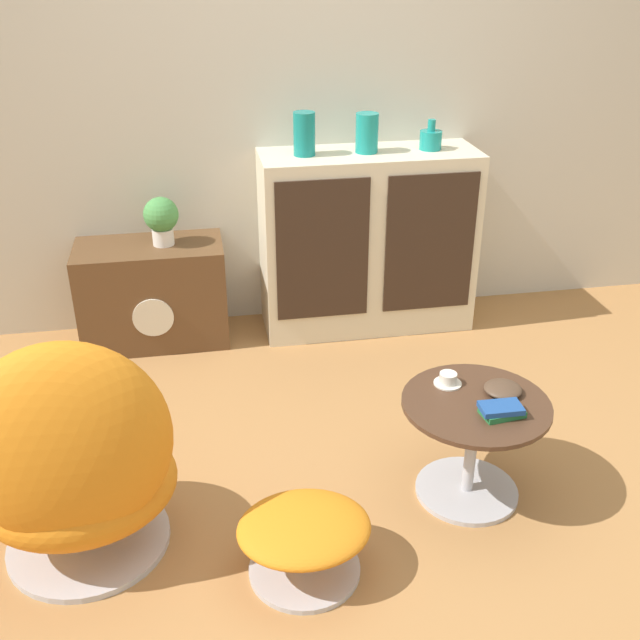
% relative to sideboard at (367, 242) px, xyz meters
% --- Properties ---
extents(ground_plane, '(12.00, 12.00, 0.00)m').
position_rel_sideboard_xyz_m(ground_plane, '(-0.34, -1.46, -0.48)').
color(ground_plane, '#A87542').
extents(wall_back, '(6.40, 0.06, 2.60)m').
position_rel_sideboard_xyz_m(wall_back, '(-0.34, 0.23, 0.82)').
color(wall_back, beige).
rests_on(wall_back, ground_plane).
extents(sideboard, '(1.11, 0.41, 0.96)m').
position_rel_sideboard_xyz_m(sideboard, '(0.00, 0.00, 0.00)').
color(sideboard, beige).
rests_on(sideboard, ground_plane).
extents(tv_console, '(0.74, 0.40, 0.53)m').
position_rel_sideboard_xyz_m(tv_console, '(-1.13, 0.01, -0.21)').
color(tv_console, brown).
rests_on(tv_console, ground_plane).
extents(egg_chair, '(0.70, 0.64, 0.87)m').
position_rel_sideboard_xyz_m(egg_chair, '(-1.35, -1.55, -0.10)').
color(egg_chair, '#B7B7BC').
rests_on(egg_chair, ground_plane).
extents(ottoman, '(0.44, 0.38, 0.23)m').
position_rel_sideboard_xyz_m(ottoman, '(-0.62, -1.76, -0.32)').
color(ottoman, '#B7B7BC').
rests_on(ottoman, ground_plane).
extents(coffee_table, '(0.54, 0.54, 0.42)m').
position_rel_sideboard_xyz_m(coffee_table, '(0.06, -1.47, -0.22)').
color(coffee_table, '#B7B7BC').
rests_on(coffee_table, ground_plane).
extents(vase_leftmost, '(0.11, 0.11, 0.21)m').
position_rel_sideboard_xyz_m(vase_leftmost, '(-0.33, 0.00, 0.58)').
color(vase_leftmost, '#147A75').
rests_on(vase_leftmost, sideboard).
extents(vase_inner_left, '(0.11, 0.11, 0.19)m').
position_rel_sideboard_xyz_m(vase_inner_left, '(-0.02, 0.00, 0.57)').
color(vase_inner_left, teal).
rests_on(vase_inner_left, sideboard).
extents(vase_inner_right, '(0.11, 0.11, 0.15)m').
position_rel_sideboard_xyz_m(vase_inner_right, '(0.31, 0.00, 0.53)').
color(vase_inner_right, teal).
rests_on(vase_inner_right, sideboard).
extents(potted_plant, '(0.17, 0.17, 0.25)m').
position_rel_sideboard_xyz_m(potted_plant, '(-1.05, 0.01, 0.19)').
color(potted_plant, silver).
rests_on(potted_plant, tv_console).
extents(teacup, '(0.11, 0.11, 0.05)m').
position_rel_sideboard_xyz_m(teacup, '(-0.01, -1.33, -0.04)').
color(teacup, silver).
rests_on(teacup, coffee_table).
extents(book_stack, '(0.16, 0.11, 0.04)m').
position_rel_sideboard_xyz_m(book_stack, '(0.11, -1.56, -0.04)').
color(book_stack, '#237038').
rests_on(book_stack, coffee_table).
extents(bowl, '(0.14, 0.14, 0.04)m').
position_rel_sideboard_xyz_m(bowl, '(0.17, -1.43, -0.04)').
color(bowl, '#4C3828').
rests_on(bowl, coffee_table).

